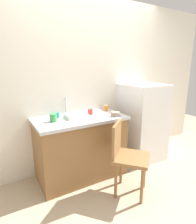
{
  "coord_description": "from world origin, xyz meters",
  "views": [
    {
      "loc": [
        -1.31,
        -1.54,
        1.55
      ],
      "look_at": [
        -0.06,
        0.6,
        0.91
      ],
      "focal_mm": 29.96,
      "sensor_mm": 36.0,
      "label": 1
    }
  ],
  "objects_px": {
    "refrigerator": "(142,122)",
    "chair": "(127,155)",
    "dish_tray": "(76,116)",
    "cup_teal": "(57,115)",
    "cup_green": "(53,118)",
    "terracotta_bowl": "(115,114)",
    "cup_orange": "(106,108)",
    "cup_red": "(90,112)"
  },
  "relations": [
    {
      "from": "refrigerator",
      "to": "chair",
      "type": "bearing_deg",
      "value": -143.49
    },
    {
      "from": "dish_tray",
      "to": "cup_teal",
      "type": "relative_size",
      "value": 3.8
    },
    {
      "from": "cup_green",
      "to": "terracotta_bowl",
      "type": "bearing_deg",
      "value": -12.41
    },
    {
      "from": "cup_green",
      "to": "cup_orange",
      "type": "xyz_separation_m",
      "value": [
        0.85,
        0.14,
        -0.01
      ]
    },
    {
      "from": "cup_teal",
      "to": "cup_green",
      "type": "bearing_deg",
      "value": -121.81
    },
    {
      "from": "refrigerator",
      "to": "cup_red",
      "type": "bearing_deg",
      "value": 175.01
    },
    {
      "from": "terracotta_bowl",
      "to": "cup_orange",
      "type": "xyz_separation_m",
      "value": [
        0.05,
        0.32,
        0.01
      ]
    },
    {
      "from": "cup_orange",
      "to": "cup_teal",
      "type": "bearing_deg",
      "value": 179.52
    },
    {
      "from": "chair",
      "to": "terracotta_bowl",
      "type": "distance_m",
      "value": 0.59
    },
    {
      "from": "cup_green",
      "to": "cup_teal",
      "type": "relative_size",
      "value": 1.36
    },
    {
      "from": "terracotta_bowl",
      "to": "cup_green",
      "type": "bearing_deg",
      "value": 167.59
    },
    {
      "from": "refrigerator",
      "to": "dish_tray",
      "type": "bearing_deg",
      "value": 178.44
    },
    {
      "from": "chair",
      "to": "cup_green",
      "type": "distance_m",
      "value": 1.0
    },
    {
      "from": "dish_tray",
      "to": "terracotta_bowl",
      "type": "height_order",
      "value": "terracotta_bowl"
    },
    {
      "from": "cup_red",
      "to": "cup_orange",
      "type": "xyz_separation_m",
      "value": [
        0.3,
        0.06,
        0.0
      ]
    },
    {
      "from": "dish_tray",
      "to": "cup_green",
      "type": "xyz_separation_m",
      "value": [
        -0.32,
        -0.03,
        0.03
      ]
    },
    {
      "from": "dish_tray",
      "to": "cup_red",
      "type": "distance_m",
      "value": 0.24
    },
    {
      "from": "cup_red",
      "to": "chair",
      "type": "bearing_deg",
      "value": -79.64
    },
    {
      "from": "chair",
      "to": "cup_red",
      "type": "height_order",
      "value": "cup_red"
    },
    {
      "from": "chair",
      "to": "cup_green",
      "type": "height_order",
      "value": "cup_green"
    },
    {
      "from": "cup_green",
      "to": "dish_tray",
      "type": "bearing_deg",
      "value": 5.65
    },
    {
      "from": "refrigerator",
      "to": "cup_green",
      "type": "relative_size",
      "value": 12.4
    },
    {
      "from": "refrigerator",
      "to": "terracotta_bowl",
      "type": "distance_m",
      "value": 0.75
    },
    {
      "from": "cup_orange",
      "to": "cup_teal",
      "type": "xyz_separation_m",
      "value": [
        -0.76,
        0.01,
        -0.0
      ]
    },
    {
      "from": "cup_orange",
      "to": "refrigerator",
      "type": "bearing_deg",
      "value": -12.33
    },
    {
      "from": "refrigerator",
      "to": "cup_teal",
      "type": "xyz_separation_m",
      "value": [
        -1.4,
        0.14,
        0.28
      ]
    },
    {
      "from": "chair",
      "to": "cup_orange",
      "type": "bearing_deg",
      "value": 35.59
    },
    {
      "from": "cup_red",
      "to": "cup_teal",
      "type": "distance_m",
      "value": 0.47
    },
    {
      "from": "chair",
      "to": "cup_teal",
      "type": "distance_m",
      "value": 1.03
    },
    {
      "from": "cup_green",
      "to": "cup_red",
      "type": "xyz_separation_m",
      "value": [
        0.56,
        0.08,
        -0.01
      ]
    },
    {
      "from": "dish_tray",
      "to": "cup_orange",
      "type": "height_order",
      "value": "cup_orange"
    },
    {
      "from": "refrigerator",
      "to": "chair",
      "type": "distance_m",
      "value": 1.01
    },
    {
      "from": "dish_tray",
      "to": "cup_orange",
      "type": "distance_m",
      "value": 0.55
    },
    {
      "from": "chair",
      "to": "cup_orange",
      "type": "distance_m",
      "value": 0.86
    },
    {
      "from": "chair",
      "to": "cup_orange",
      "type": "relative_size",
      "value": 10.8
    },
    {
      "from": "refrigerator",
      "to": "dish_tray",
      "type": "height_order",
      "value": "refrigerator"
    },
    {
      "from": "terracotta_bowl",
      "to": "cup_teal",
      "type": "bearing_deg",
      "value": 155.8
    },
    {
      "from": "chair",
      "to": "terracotta_bowl",
      "type": "xyz_separation_m",
      "value": [
        0.13,
        0.42,
        0.39
      ]
    },
    {
      "from": "cup_green",
      "to": "cup_red",
      "type": "height_order",
      "value": "cup_green"
    },
    {
      "from": "terracotta_bowl",
      "to": "cup_green",
      "type": "relative_size",
      "value": 1.2
    },
    {
      "from": "terracotta_bowl",
      "to": "cup_green",
      "type": "xyz_separation_m",
      "value": [
        -0.81,
        0.18,
        0.02
      ]
    },
    {
      "from": "chair",
      "to": "cup_orange",
      "type": "xyz_separation_m",
      "value": [
        0.17,
        0.74,
        0.4
      ]
    }
  ]
}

